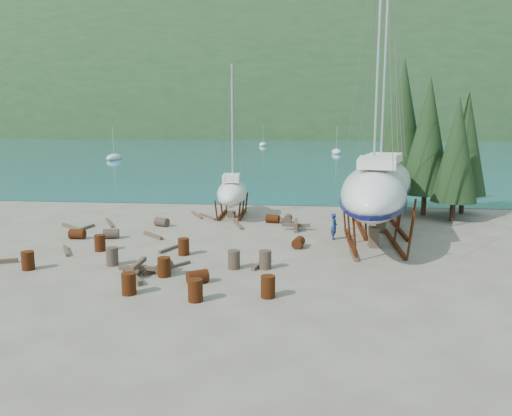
# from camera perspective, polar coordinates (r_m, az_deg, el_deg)

# --- Properties ---
(ground) EXTENTS (600.00, 600.00, 0.00)m
(ground) POSITION_cam_1_polar(r_m,az_deg,el_deg) (26.40, -2.86, -5.16)
(ground) COLOR #635A4E
(ground) RESTS_ON ground
(bay_water) EXTENTS (700.00, 700.00, 0.00)m
(bay_water) POSITION_cam_1_polar(r_m,az_deg,el_deg) (340.28, 5.21, 8.81)
(bay_water) COLOR #165570
(bay_water) RESTS_ON ground
(far_hill) EXTENTS (800.00, 360.00, 110.00)m
(far_hill) POSITION_cam_1_polar(r_m,az_deg,el_deg) (345.28, 5.22, 8.83)
(far_hill) COLOR #1D361B
(far_hill) RESTS_ON ground
(far_house_left) EXTENTS (6.60, 5.60, 5.60)m
(far_house_left) POSITION_cam_1_polar(r_m,az_deg,el_deg) (224.50, -10.86, 8.82)
(far_house_left) COLOR beige
(far_house_left) RESTS_ON ground
(far_house_center) EXTENTS (6.60, 5.60, 5.60)m
(far_house_center) POSITION_cam_1_polar(r_m,az_deg,el_deg) (216.54, -0.53, 8.96)
(far_house_center) COLOR beige
(far_house_center) RESTS_ON ground
(far_house_right) EXTENTS (6.60, 5.60, 5.60)m
(far_house_right) POSITION_cam_1_polar(r_m,az_deg,el_deg) (216.80, 12.88, 8.71)
(far_house_right) COLOR beige
(far_house_right) RESTS_ON ground
(cypress_near_right) EXTENTS (3.60, 3.60, 10.00)m
(cypress_near_right) POSITION_cam_1_polar(r_m,az_deg,el_deg) (38.19, 19.04, 7.80)
(cypress_near_right) COLOR black
(cypress_near_right) RESTS_ON ground
(cypress_mid_right) EXTENTS (3.06, 3.06, 8.50)m
(cypress_mid_right) POSITION_cam_1_polar(r_m,az_deg,el_deg) (36.67, 21.96, 6.19)
(cypress_mid_right) COLOR black
(cypress_mid_right) RESTS_ON ground
(cypress_back_left) EXTENTS (4.14, 4.14, 11.50)m
(cypress_back_left) POSITION_cam_1_polar(r_m,az_deg,el_deg) (39.83, 16.33, 9.27)
(cypress_back_left) COLOR black
(cypress_back_left) RESTS_ON ground
(cypress_far_right) EXTENTS (3.24, 3.24, 9.00)m
(cypress_far_right) POSITION_cam_1_polar(r_m,az_deg,el_deg) (39.95, 22.88, 6.80)
(cypress_far_right) COLOR black
(cypress_far_right) RESTS_ON ground
(moored_boat_left) EXTENTS (2.00, 5.00, 6.05)m
(moored_boat_left) POSITION_cam_1_polar(r_m,az_deg,el_deg) (91.91, -15.92, 5.57)
(moored_boat_left) COLOR silver
(moored_boat_left) RESTS_ON ground
(moored_boat_mid) EXTENTS (2.00, 5.00, 6.05)m
(moored_boat_mid) POSITION_cam_1_polar(r_m,az_deg,el_deg) (105.56, 9.18, 6.35)
(moored_boat_mid) COLOR silver
(moored_boat_mid) RESTS_ON ground
(moored_boat_far) EXTENTS (2.00, 5.00, 6.05)m
(moored_boat_far) POSITION_cam_1_polar(r_m,az_deg,el_deg) (135.86, 0.79, 7.26)
(moored_boat_far) COLOR silver
(moored_boat_far) RESTS_ON ground
(large_sailboat_near) EXTENTS (5.33, 12.46, 18.99)m
(large_sailboat_near) POSITION_cam_1_polar(r_m,az_deg,el_deg) (28.38, 13.35, 1.95)
(large_sailboat_near) COLOR silver
(large_sailboat_near) RESTS_ON ground
(large_sailboat_far) EXTENTS (6.65, 12.20, 18.52)m
(large_sailboat_far) POSITION_cam_1_polar(r_m,az_deg,el_deg) (32.36, 14.12, 2.82)
(large_sailboat_far) COLOR silver
(large_sailboat_far) RESTS_ON ground
(small_sailboat_shore) EXTENTS (2.73, 6.90, 10.78)m
(small_sailboat_shore) POSITION_cam_1_polar(r_m,az_deg,el_deg) (36.03, -2.76, 1.82)
(small_sailboat_shore) COLOR silver
(small_sailboat_shore) RESTS_ON ground
(worker) EXTENTS (0.44, 0.61, 1.55)m
(worker) POSITION_cam_1_polar(r_m,az_deg,el_deg) (29.51, 8.91, -2.10)
(worker) COLOR navy
(worker) RESTS_ON ground
(drum_0) EXTENTS (0.58, 0.58, 0.88)m
(drum_0) POSITION_cam_1_polar(r_m,az_deg,el_deg) (25.72, -24.62, -5.48)
(drum_0) COLOR #5C230F
(drum_0) RESTS_ON ground
(drum_1) EXTENTS (0.63, 0.92, 0.58)m
(drum_1) POSITION_cam_1_polar(r_m,az_deg,el_deg) (23.27, -10.43, -6.67)
(drum_1) COLOR #2D2823
(drum_1) RESTS_ON ground
(drum_2) EXTENTS (0.89, 0.60, 0.58)m
(drum_2) POSITION_cam_1_polar(r_m,az_deg,el_deg) (31.22, -19.75, -2.82)
(drum_2) COLOR #5C230F
(drum_2) RESTS_ON ground
(drum_3) EXTENTS (0.58, 0.58, 0.88)m
(drum_3) POSITION_cam_1_polar(r_m,az_deg,el_deg) (19.61, -6.95, -9.32)
(drum_3) COLOR #5C230F
(drum_3) RESTS_ON ground
(drum_4) EXTENTS (0.98, 0.76, 0.58)m
(drum_4) POSITION_cam_1_polar(r_m,az_deg,el_deg) (33.94, 1.92, -1.23)
(drum_4) COLOR #5C230F
(drum_4) RESTS_ON ground
(drum_5) EXTENTS (0.58, 0.58, 0.88)m
(drum_5) POSITION_cam_1_polar(r_m,az_deg,el_deg) (23.58, -2.53, -5.91)
(drum_5) COLOR #2D2823
(drum_5) RESTS_ON ground
(drum_6) EXTENTS (0.76, 0.99, 0.58)m
(drum_6) POSITION_cam_1_polar(r_m,az_deg,el_deg) (27.49, 4.86, -3.95)
(drum_6) COLOR #5C230F
(drum_6) RESTS_ON ground
(drum_7) EXTENTS (0.58, 0.58, 0.88)m
(drum_7) POSITION_cam_1_polar(r_m,az_deg,el_deg) (19.88, 1.38, -8.97)
(drum_7) COLOR #5C230F
(drum_7) RESTS_ON ground
(drum_8) EXTENTS (0.58, 0.58, 0.88)m
(drum_8) POSITION_cam_1_polar(r_m,az_deg,el_deg) (27.95, -17.41, -3.83)
(drum_8) COLOR #5C230F
(drum_8) RESTS_ON ground
(drum_9) EXTENTS (1.03, 0.86, 0.58)m
(drum_9) POSITION_cam_1_polar(r_m,az_deg,el_deg) (33.42, -10.71, -1.58)
(drum_9) COLOR #2D2823
(drum_9) RESTS_ON ground
(drum_10) EXTENTS (0.58, 0.58, 0.88)m
(drum_10) POSITION_cam_1_polar(r_m,az_deg,el_deg) (22.78, -10.46, -6.64)
(drum_10) COLOR #5C230F
(drum_10) RESTS_ON ground
(drum_11) EXTENTS (0.63, 0.91, 0.58)m
(drum_11) POSITION_cam_1_polar(r_m,az_deg,el_deg) (33.89, 3.65, -1.26)
(drum_11) COLOR #2D2823
(drum_11) RESTS_ON ground
(drum_12) EXTENTS (1.05, 0.96, 0.58)m
(drum_12) POSITION_cam_1_polar(r_m,az_deg,el_deg) (21.70, -6.70, -7.81)
(drum_12) COLOR #5C230F
(drum_12) RESTS_ON ground
(drum_13) EXTENTS (0.58, 0.58, 0.88)m
(drum_13) POSITION_cam_1_polar(r_m,az_deg,el_deg) (20.84, -14.33, -8.39)
(drum_13) COLOR #5C230F
(drum_13) RESTS_ON ground
(drum_14) EXTENTS (0.58, 0.58, 0.88)m
(drum_14) POSITION_cam_1_polar(r_m,az_deg,el_deg) (26.18, -8.27, -4.39)
(drum_14) COLOR #5C230F
(drum_14) RESTS_ON ground
(drum_15) EXTENTS (1.00, 0.78, 0.58)m
(drum_15) POSITION_cam_1_polar(r_m,az_deg,el_deg) (30.71, -16.22, -2.83)
(drum_15) COLOR #2D2823
(drum_15) RESTS_ON ground
(drum_16) EXTENTS (0.58, 0.58, 0.88)m
(drum_16) POSITION_cam_1_polar(r_m,az_deg,el_deg) (25.07, -16.11, -5.34)
(drum_16) COLOR #2D2823
(drum_16) RESTS_ON ground
(drum_17) EXTENTS (0.58, 0.58, 0.88)m
(drum_17) POSITION_cam_1_polar(r_m,az_deg,el_deg) (23.55, 1.06, -5.92)
(drum_17) COLOR #2D2823
(drum_17) RESTS_ON ground
(timber_0) EXTENTS (1.59, 2.08, 0.14)m
(timber_0) POSITION_cam_1_polar(r_m,az_deg,el_deg) (35.98, -5.57, -0.98)
(timber_0) COLOR brown
(timber_0) RESTS_ON ground
(timber_1) EXTENTS (0.26, 2.05, 0.19)m
(timber_1) POSITION_cam_1_polar(r_m,az_deg,el_deg) (26.15, 11.09, -5.27)
(timber_1) COLOR brown
(timber_1) RESTS_ON ground
(timber_2) EXTENTS (2.07, 1.71, 0.19)m
(timber_2) POSITION_cam_1_polar(r_m,az_deg,el_deg) (34.31, -20.32, -2.07)
(timber_2) COLOR brown
(timber_2) RESTS_ON ground
(timber_3) EXTENTS (1.70, 2.27, 0.15)m
(timber_3) POSITION_cam_1_polar(r_m,az_deg,el_deg) (23.91, -10.07, -6.75)
(timber_3) COLOR brown
(timber_3) RESTS_ON ground
(timber_6) EXTENTS (0.93, 1.55, 0.19)m
(timber_6) POSITION_cam_1_polar(r_m,az_deg,el_deg) (34.70, 3.06, -1.32)
(timber_6) COLOR brown
(timber_6) RESTS_ON ground
(timber_7) EXTENTS (0.74, 1.85, 0.17)m
(timber_7) POSITION_cam_1_polar(r_m,az_deg,el_deg) (24.12, 0.56, -6.40)
(timber_7) COLOR brown
(timber_7) RESTS_ON ground
(timber_8) EXTENTS (1.61, 1.56, 0.19)m
(timber_8) POSITION_cam_1_polar(r_m,az_deg,el_deg) (30.49, -11.69, -3.11)
(timber_8) COLOR brown
(timber_8) RESTS_ON ground
(timber_9) EXTENTS (1.36, 2.46, 0.15)m
(timber_9) POSITION_cam_1_polar(r_m,az_deg,el_deg) (36.66, -6.78, -0.80)
(timber_9) COLOR brown
(timber_9) RESTS_ON ground
(timber_10) EXTENTS (1.00, 2.47, 0.16)m
(timber_10) POSITION_cam_1_polar(r_m,az_deg,el_deg) (33.06, -2.08, -1.90)
(timber_10) COLOR brown
(timber_10) RESTS_ON ground
(timber_11) EXTENTS (1.02, 2.26, 0.15)m
(timber_11) POSITION_cam_1_polar(r_m,az_deg,el_deg) (27.55, -9.45, -4.48)
(timber_11) COLOR brown
(timber_11) RESTS_ON ground
(timber_12) EXTENTS (1.20, 1.86, 0.17)m
(timber_12) POSITION_cam_1_polar(r_m,az_deg,el_deg) (28.35, -20.87, -4.58)
(timber_12) COLOR brown
(timber_12) RESTS_ON ground
(timber_13) EXTENTS (1.10, 0.64, 0.22)m
(timber_13) POSITION_cam_1_polar(r_m,az_deg,el_deg) (27.41, -26.72, -5.44)
(timber_13) COLOR brown
(timber_13) RESTS_ON ground
(timber_15) EXTENTS (1.59, 2.68, 0.15)m
(timber_15) POSITION_cam_1_polar(r_m,az_deg,el_deg) (35.09, -16.41, -1.63)
(timber_15) COLOR brown
(timber_15) RESTS_ON ground
(timber_16) EXTENTS (1.61, 2.10, 0.23)m
(timber_16) POSITION_cam_1_polar(r_m,az_deg,el_deg) (22.88, -13.95, -7.56)
(timber_16) COLOR brown
(timber_16) RESTS_ON ground
(timber_17) EXTENTS (0.64, 2.56, 0.16)m
(timber_17) POSITION_cam_1_polar(r_m,az_deg,el_deg) (33.59, -19.29, -2.28)
(timber_17) COLOR brown
(timber_17) RESTS_ON ground
(timber_pile_fore) EXTENTS (1.80, 1.80, 0.60)m
(timber_pile_fore) POSITION_cam_1_polar(r_m,az_deg,el_deg) (23.35, -13.29, -6.69)
(timber_pile_fore) COLOR brown
(timber_pile_fore) RESTS_ON ground
(timber_pile_aft) EXTENTS (1.80, 1.80, 0.60)m
(timber_pile_aft) POSITION_cam_1_polar(r_m,az_deg,el_deg) (31.88, 4.59, -1.98)
(timber_pile_aft) COLOR brown
(timber_pile_aft) RESTS_ON ground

